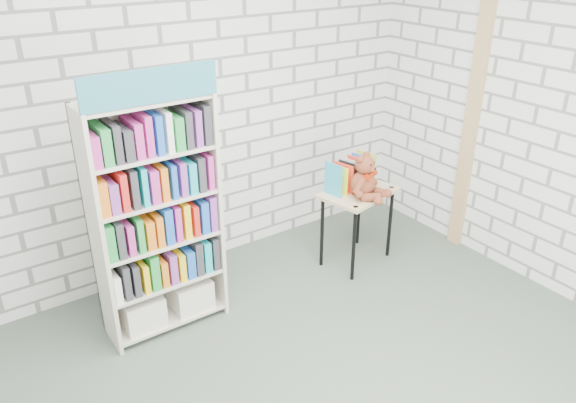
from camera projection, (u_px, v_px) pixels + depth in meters
room_shell at (340, 123)px, 2.52m from camera, size 4.52×4.02×2.81m
bookshelf at (156, 217)px, 3.72m from camera, size 0.83×0.32×1.87m
display_table at (358, 201)px, 4.61m from camera, size 0.68×0.54×0.65m
table_books at (350, 174)px, 4.58m from camera, size 0.45×0.27×0.25m
teddy_bear at (366, 180)px, 4.41m from camera, size 0.34×0.32×0.36m
door_trim at (470, 132)px, 4.69m from camera, size 0.05×0.12×2.10m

